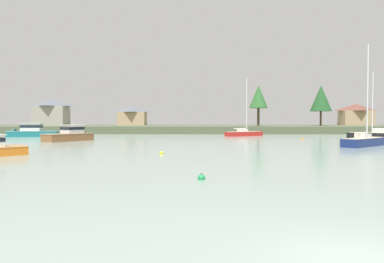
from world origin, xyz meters
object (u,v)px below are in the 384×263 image
at_px(mooring_buoy_orange, 302,139).
at_px(mooring_buoy_green, 201,178).
at_px(sailboat_black, 377,137).
at_px(mooring_buoy_yellow, 162,153).
at_px(cruiser_wood, 73,137).
at_px(cruiser_teal, 28,134).
at_px(sailboat_red, 244,135).
at_px(sailboat_navy, 364,144).

relative_size(mooring_buoy_orange, mooring_buoy_green, 1.01).
bearing_deg(sailboat_black, mooring_buoy_yellow, -141.83).
distance_m(mooring_buoy_orange, mooring_buoy_green, 44.80).
xyz_separation_m(cruiser_wood, mooring_buoy_orange, (38.38, 3.54, -0.52)).
relative_size(cruiser_teal, cruiser_wood, 1.20).
height_order(sailboat_red, sailboat_navy, sailboat_navy).
xyz_separation_m(cruiser_teal, cruiser_wood, (14.03, -13.46, -0.06)).
bearing_deg(mooring_buoy_orange, cruiser_wood, -174.73).
relative_size(sailboat_red, mooring_buoy_orange, 26.90).
bearing_deg(mooring_buoy_orange, sailboat_red, 120.75).
bearing_deg(cruiser_teal, cruiser_wood, -43.83).
bearing_deg(mooring_buoy_yellow, mooring_buoy_green, -75.98).
xyz_separation_m(mooring_buoy_orange, mooring_buoy_green, (-17.96, -41.04, -0.00)).
height_order(cruiser_teal, sailboat_navy, sailboat_navy).
bearing_deg(cruiser_teal, mooring_buoy_orange, -10.72).
relative_size(cruiser_teal, mooring_buoy_yellow, 24.32).
xyz_separation_m(sailboat_red, mooring_buoy_orange, (8.15, -13.71, -0.20)).
distance_m(sailboat_navy, mooring_buoy_yellow, 27.38).
height_order(sailboat_black, mooring_buoy_yellow, sailboat_black).
xyz_separation_m(sailboat_navy, mooring_buoy_green, (-21.40, -25.79, -0.22)).
bearing_deg(sailboat_red, sailboat_navy, -68.17).
height_order(mooring_buoy_yellow, mooring_buoy_green, mooring_buoy_green).
relative_size(sailboat_red, mooring_buoy_green, 27.28).
relative_size(cruiser_wood, sailboat_black, 0.73).
bearing_deg(sailboat_navy, mooring_buoy_green, -129.68).
bearing_deg(sailboat_red, mooring_buoy_yellow, -108.78).
xyz_separation_m(sailboat_red, cruiser_wood, (-30.23, -17.25, 0.31)).
relative_size(sailboat_red, cruiser_wood, 1.41).
relative_size(cruiser_wood, mooring_buoy_orange, 19.07).
relative_size(sailboat_navy, mooring_buoy_yellow, 30.41).
distance_m(sailboat_navy, sailboat_black, 19.80).
distance_m(cruiser_wood, mooring_buoy_green, 42.71).
relative_size(sailboat_black, mooring_buoy_yellow, 27.65).
height_order(sailboat_navy, mooring_buoy_orange, sailboat_navy).
bearing_deg(mooring_buoy_yellow, cruiser_wood, 126.50).
distance_m(sailboat_black, mooring_buoy_green, 53.18).
xyz_separation_m(cruiser_teal, mooring_buoy_yellow, (30.72, -36.03, -0.58)).
height_order(cruiser_teal, mooring_buoy_orange, cruiser_teal).
bearing_deg(sailboat_red, cruiser_teal, -175.11).
bearing_deg(mooring_buoy_orange, sailboat_black, 7.07).
height_order(sailboat_red, sailboat_black, sailboat_red).
height_order(sailboat_black, mooring_buoy_orange, sailboat_black).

